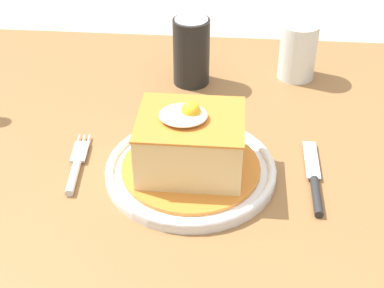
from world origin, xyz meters
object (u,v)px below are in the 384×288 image
Objects in this scene: knife at (315,185)px; drinking_glass at (297,55)px; fork at (76,167)px; soda_can at (191,51)px; main_plate at (191,169)px.

knife is 1.57× the size of drinking_glass.
soda_can is at bearing 62.41° from fork.
drinking_glass is at bearing 10.81° from soda_can.
soda_can is 1.18× the size of drinking_glass.
main_plate is 1.74× the size of fork.
main_plate is 0.28m from soda_can.
soda_can reaches higher than main_plate.
drinking_glass reaches higher than knife.
soda_can is at bearing 124.64° from knife.
soda_can is (-0.02, 0.27, 0.05)m from main_plate.
fork is 0.86× the size of knife.
fork is 1.35× the size of drinking_glass.
soda_can is at bearing -169.19° from drinking_glass.
soda_can reaches higher than drinking_glass.
knife is at bearing -1.74° from fork.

